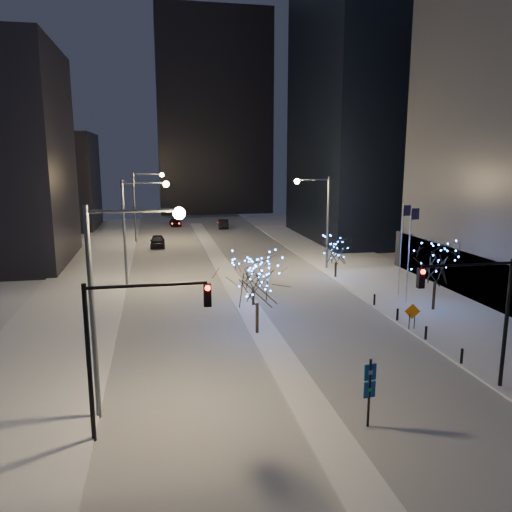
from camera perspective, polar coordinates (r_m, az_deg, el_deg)
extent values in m
plane|color=white|center=(24.79, 6.88, -17.85)|extent=(160.00, 160.00, 0.00)
cube|color=#9DA2AB|center=(57.24, -4.08, -0.90)|extent=(20.00, 130.00, 0.02)
cube|color=white|center=(52.38, -3.38, -1.96)|extent=(2.00, 80.00, 0.15)
cube|color=white|center=(47.63, 16.62, -3.77)|extent=(10.00, 90.00, 0.15)
cube|color=white|center=(42.82, -20.38, -5.69)|extent=(8.00, 90.00, 0.15)
cube|color=black|center=(92.58, -23.42, 7.84)|extent=(18.00, 16.00, 16.00)
cube|color=black|center=(113.62, -4.94, 15.73)|extent=(24.00, 14.00, 42.00)
cylinder|color=#595E66|center=(23.78, -18.18, -6.52)|extent=(0.24, 0.24, 10.00)
cylinder|color=#595E66|center=(22.66, -13.87, 5.03)|extent=(4.00, 0.16, 0.16)
sphere|color=#FDCD7E|center=(22.68, -8.78, 4.85)|extent=(0.56, 0.56, 0.56)
cylinder|color=#595E66|center=(48.13, -14.82, 2.48)|extent=(0.24, 0.24, 10.00)
cylinder|color=#595E66|center=(47.59, -12.68, 8.17)|extent=(4.00, 0.16, 0.16)
sphere|color=#FDCD7E|center=(47.60, -10.24, 8.09)|extent=(0.56, 0.56, 0.56)
cylinder|color=#595E66|center=(72.92, -13.72, 5.39)|extent=(0.24, 0.24, 10.00)
cylinder|color=#595E66|center=(72.56, -12.30, 9.15)|extent=(4.00, 0.16, 0.16)
sphere|color=#FDCD7E|center=(72.57, -10.70, 9.10)|extent=(0.56, 0.56, 0.56)
cylinder|color=#595E66|center=(54.09, 8.20, 3.67)|extent=(0.24, 0.24, 10.00)
cylinder|color=#595E66|center=(53.12, 6.54, 8.66)|extent=(3.50, 0.16, 0.16)
sphere|color=#FDCD7E|center=(52.62, 4.71, 8.51)|extent=(0.56, 0.56, 0.56)
cylinder|color=black|center=(22.42, -18.53, -11.71)|extent=(0.20, 0.20, 7.00)
cylinder|color=black|center=(21.18, -12.36, -3.30)|extent=(5.00, 0.14, 0.14)
cube|color=black|center=(21.41, -5.58, -4.45)|extent=(0.32, 0.28, 1.00)
sphere|color=#FF0C05|center=(21.15, -5.54, -3.67)|extent=(0.22, 0.22, 0.22)
cylinder|color=black|center=(29.02, 26.66, -7.07)|extent=(0.20, 0.20, 7.00)
cylinder|color=black|center=(26.75, 23.05, -0.93)|extent=(5.00, 0.14, 0.14)
cube|color=black|center=(25.55, 18.32, -2.40)|extent=(0.32, 0.28, 1.00)
sphere|color=#FF0C05|center=(25.32, 18.56, -1.72)|extent=(0.22, 0.22, 0.22)
cylinder|color=silver|center=(42.38, 17.04, 0.04)|extent=(0.10, 0.10, 8.00)
cube|color=black|center=(42.05, 17.73, 4.60)|extent=(0.70, 0.03, 0.90)
cylinder|color=silver|center=(44.82, 16.21, 0.67)|extent=(0.10, 0.10, 8.00)
cube|color=black|center=(44.52, 16.85, 4.99)|extent=(0.70, 0.03, 0.90)
cylinder|color=black|center=(32.06, 22.45, -10.53)|extent=(0.16, 0.16, 0.90)
cylinder|color=black|center=(35.21, 18.84, -8.31)|extent=(0.16, 0.16, 0.90)
cylinder|color=black|center=(38.52, 15.86, -6.45)|extent=(0.16, 0.16, 0.90)
cylinder|color=black|center=(41.96, 13.38, -4.87)|extent=(0.16, 0.16, 0.90)
imported|color=black|center=(68.88, -11.19, 1.67)|extent=(2.04, 4.86, 1.64)
imported|color=black|center=(86.17, -3.79, 3.73)|extent=(2.03, 4.90, 1.58)
imported|color=black|center=(89.84, -9.22, 3.83)|extent=(2.17, 4.69, 1.33)
cylinder|color=black|center=(34.39, 0.13, -7.10)|extent=(0.22, 0.22, 2.10)
cylinder|color=black|center=(40.80, -0.32, -4.60)|extent=(0.22, 0.22, 1.48)
cylinder|color=black|center=(41.95, 19.67, -4.31)|extent=(0.22, 0.22, 2.21)
cylinder|color=black|center=(50.82, 9.09, -1.56)|extent=(0.22, 0.22, 1.48)
cylinder|color=black|center=(23.70, 12.81, -15.07)|extent=(0.11, 0.11, 3.26)
cube|color=navy|center=(23.27, 12.92, -12.80)|extent=(0.58, 0.16, 0.75)
cube|color=navy|center=(23.62, 12.83, -14.66)|extent=(0.58, 0.16, 0.75)
cylinder|color=black|center=(36.83, 17.11, -7.19)|extent=(0.06, 0.06, 1.09)
cylinder|color=black|center=(37.02, 17.65, -7.13)|extent=(0.06, 0.06, 1.09)
cube|color=orange|center=(36.70, 17.45, -6.06)|extent=(1.10, 0.27, 1.12)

